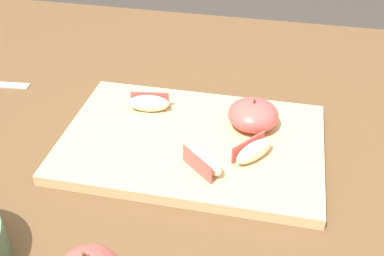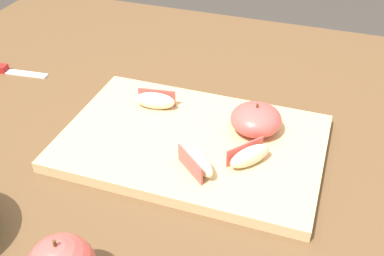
% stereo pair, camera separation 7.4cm
% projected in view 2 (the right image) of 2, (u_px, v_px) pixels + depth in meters
% --- Properties ---
extents(dining_table, '(1.39, 1.00, 0.77)m').
position_uv_depth(dining_table, '(212.00, 175.00, 0.85)').
color(dining_table, brown).
rests_on(dining_table, ground_plane).
extents(cutting_board, '(0.42, 0.28, 0.02)m').
position_uv_depth(cutting_board, '(192.00, 142.00, 0.76)').
color(cutting_board, tan).
rests_on(cutting_board, dining_table).
extents(apple_half_skin_up, '(0.08, 0.08, 0.05)m').
position_uv_depth(apple_half_skin_up, '(256.00, 119.00, 0.76)').
color(apple_half_skin_up, '#D14C47').
rests_on(apple_half_skin_up, cutting_board).
extents(apple_wedge_left, '(0.07, 0.06, 0.03)m').
position_uv_depth(apple_wedge_left, '(198.00, 162.00, 0.68)').
color(apple_wedge_left, beige).
rests_on(apple_wedge_left, cutting_board).
extents(apple_wedge_back, '(0.07, 0.04, 0.03)m').
position_uv_depth(apple_wedge_back, '(155.00, 100.00, 0.81)').
color(apple_wedge_back, beige).
rests_on(apple_wedge_back, cutting_board).
extents(apple_wedge_front, '(0.06, 0.07, 0.03)m').
position_uv_depth(apple_wedge_front, '(250.00, 156.00, 0.69)').
color(apple_wedge_front, beige).
rests_on(apple_wedge_front, cutting_board).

